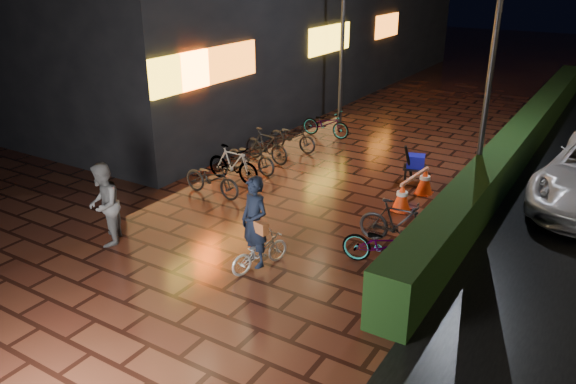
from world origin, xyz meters
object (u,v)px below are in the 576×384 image
Objects in this scene: bystander_person at (104,205)px; traffic_barrier at (414,188)px; cyclist at (257,236)px; cart_assembly at (415,163)px.

traffic_barrier is at bearing 102.73° from bystander_person.
cyclist is (3.00, 0.70, -0.16)m from bystander_person.
cyclist is at bearing 66.30° from bystander_person.
bystander_person is at bearing -130.36° from traffic_barrier.
traffic_barrier is at bearing 73.62° from cyclist.
cart_assembly is (3.90, 6.09, -0.27)m from bystander_person.
bystander_person is at bearing -166.79° from cyclist.
cyclist reaches higher than bystander_person.
bystander_person is 0.93× the size of cyclist.
traffic_barrier is 1.15m from cart_assembly.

